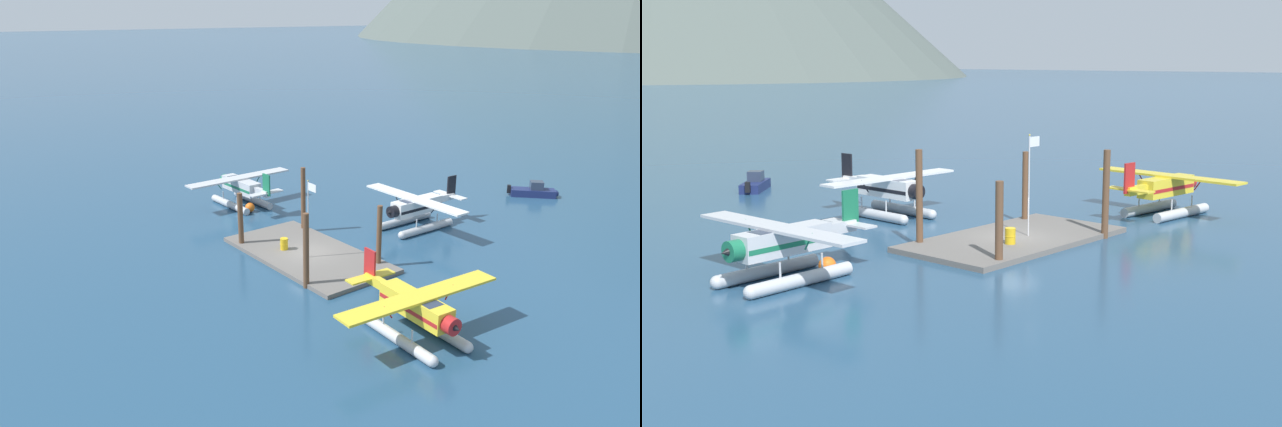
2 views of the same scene
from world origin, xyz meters
TOP-DOWN VIEW (x-y plane):
  - ground_plane at (0.00, 0.00)m, footprint 1200.00×1200.00m
  - dock_platform at (0.00, 0.00)m, footprint 13.17×6.75m
  - piling_near_left at (-4.76, -2.83)m, footprint 0.41×0.41m
  - piling_near_right at (4.27, -3.31)m, footprint 0.39×0.39m
  - piling_far_left at (-4.56, 2.95)m, footprint 0.38×0.38m
  - piling_far_right at (4.62, 2.78)m, footprint 0.37×0.37m
  - flagpole at (0.85, -0.48)m, footprint 0.95×0.10m
  - fuel_drum at (-1.59, -1.03)m, footprint 0.62×0.62m
  - mooring_buoy at (-11.64, 2.17)m, footprint 0.86×0.86m
  - seaplane_silver_port_fwd at (-13.84, 2.60)m, footprint 7.98×10.43m
  - seaplane_white_bow_centre at (0.51, 10.86)m, footprint 10.42×7.98m
  - seaplane_yellow_stbd_aft at (13.13, -2.41)m, footprint 7.97×10.48m
  - boat_navy_open_north at (1.16, 26.86)m, footprint 4.13×3.92m

SIDE VIEW (x-z plane):
  - ground_plane at x=0.00m, z-range 0.00..0.00m
  - dock_platform at x=0.00m, z-range 0.00..0.30m
  - mooring_buoy at x=-11.64m, z-range 0.00..0.86m
  - boat_navy_open_north at x=1.16m, z-range -0.26..1.24m
  - fuel_drum at x=-1.59m, z-range 0.30..1.18m
  - seaplane_silver_port_fwd at x=-13.84m, z-range -0.34..3.50m
  - seaplane_white_bow_centre at x=0.51m, z-range -0.34..3.50m
  - seaplane_yellow_stbd_aft at x=13.13m, z-range -0.34..3.50m
  - piling_near_left at x=-4.76m, z-range 0.00..4.27m
  - piling_far_right at x=4.62m, z-range 0.00..4.54m
  - piling_near_right at x=4.27m, z-range 0.00..5.12m
  - piling_far_left at x=-4.56m, z-range 0.00..5.40m
  - flagpole at x=0.85m, z-range 1.02..6.80m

